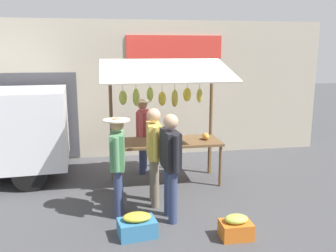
{
  "coord_description": "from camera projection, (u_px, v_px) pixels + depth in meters",
  "views": [
    {
      "loc": [
        1.18,
        7.0,
        2.68
      ],
      "look_at": [
        0.0,
        0.3,
        1.25
      ],
      "focal_mm": 38.82,
      "sensor_mm": 36.0,
      "label": 1
    }
  ],
  "objects": [
    {
      "name": "shopper_with_ponytail",
      "position": [
        118.0,
        158.0,
        5.83
      ],
      "size": [
        0.42,
        0.7,
        1.64
      ],
      "rotation": [
        0.0,
        0.0,
        -1.65
      ],
      "color": "navy",
      "rests_on": "ground"
    },
    {
      "name": "shopper_in_striped_shirt",
      "position": [
        171.0,
        159.0,
        5.67
      ],
      "size": [
        0.26,
        0.72,
        1.72
      ],
      "rotation": [
        0.0,
        0.0,
        -1.49
      ],
      "color": "navy",
      "rests_on": "ground"
    },
    {
      "name": "vendor_with_sunhat",
      "position": [
        143.0,
        129.0,
        7.95
      ],
      "size": [
        0.42,
        0.68,
        1.64
      ],
      "rotation": [
        0.0,
        0.0,
        1.34
      ],
      "color": "navy",
      "rests_on": "ground"
    },
    {
      "name": "shopper_with_shopping_bag",
      "position": [
        154.0,
        149.0,
        6.25
      ],
      "size": [
        0.24,
        0.72,
        1.72
      ],
      "rotation": [
        0.0,
        0.0,
        -1.61
      ],
      "color": "#726656",
      "rests_on": "ground"
    },
    {
      "name": "market_stall",
      "position": [
        165.0,
        108.0,
        7.22
      ],
      "size": [
        2.5,
        1.46,
        2.5
      ],
      "color": "brown",
      "rests_on": "ground"
    },
    {
      "name": "produce_crate_near",
      "position": [
        236.0,
        227.0,
        5.25
      ],
      "size": [
        0.46,
        0.34,
        0.35
      ],
      "color": "#D1661E",
      "rests_on": "ground"
    },
    {
      "name": "street_backdrop",
      "position": [
        149.0,
        89.0,
        9.25
      ],
      "size": [
        9.0,
        0.3,
        3.4
      ],
      "color": "#B2A893",
      "rests_on": "ground"
    },
    {
      "name": "produce_crate_side",
      "position": [
        137.0,
        226.0,
        5.3
      ],
      "size": [
        0.59,
        0.43,
        0.36
      ],
      "color": "teal",
      "rests_on": "ground"
    },
    {
      "name": "ground_plane",
      "position": [
        165.0,
        182.0,
        7.49
      ],
      "size": [
        40.0,
        40.0,
        0.0
      ],
      "primitive_type": "plane",
      "color": "#424244"
    }
  ]
}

